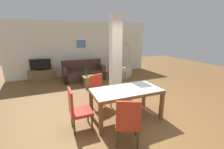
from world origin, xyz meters
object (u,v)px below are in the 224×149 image
object	(u,v)px
dining_chair_near_left	(128,121)
sofa	(83,73)
dining_table	(126,96)
coffee_table	(90,81)
dining_chair_head_left	(77,108)
floor_lamp	(130,46)
tv_screen	(41,65)
dining_chair_far_left	(99,90)
bottle	(86,73)
tv_stand	(42,75)
armchair	(120,72)

from	to	relation	value
dining_chair_near_left	sofa	xyz separation A→B (m)	(0.17, 4.61, -0.21)
dining_table	coffee_table	size ratio (longest dim) A/B	2.90
dining_table	dining_chair_head_left	distance (m)	1.21
floor_lamp	dining_table	bearing A→B (deg)	-120.26
dining_chair_near_left	floor_lamp	xyz separation A→B (m)	(2.86, 5.04, 0.95)
tv_screen	sofa	bearing A→B (deg)	164.87
dining_table	tv_screen	xyz separation A→B (m)	(-2.05, 4.48, 0.10)
dining_chair_far_left	coffee_table	distance (m)	1.97
sofa	bottle	size ratio (longest dim) A/B	6.31
dining_chair_far_left	dining_chair_head_left	size ratio (longest dim) A/B	1.00
sofa	floor_lamp	xyz separation A→B (m)	(2.69, 0.43, 1.16)
dining_table	dining_chair_head_left	world-z (taller)	dining_chair_head_left
dining_chair_head_left	sofa	bearing A→B (deg)	165.77
dining_chair_near_left	tv_screen	xyz separation A→B (m)	(-1.64, 5.33, 0.20)
dining_chair_far_left	coffee_table	xyz separation A→B (m)	(0.22, 1.94, -0.29)
dining_chair_far_left	tv_stand	world-z (taller)	dining_chair_far_left
dining_chair_far_left	dining_chair_near_left	bearing A→B (deg)	63.97
dining_chair_head_left	coffee_table	distance (m)	2.98
bottle	tv_screen	world-z (taller)	tv_screen
tv_stand	tv_screen	xyz separation A→B (m)	(0.00, 0.00, 0.48)
sofa	tv_screen	size ratio (longest dim) A/B	2.07
dining_chair_near_left	sofa	distance (m)	4.62
coffee_table	tv_screen	size ratio (longest dim) A/B	0.65
floor_lamp	dining_chair_far_left	bearing A→B (deg)	-130.52
dining_chair_far_left	floor_lamp	xyz separation A→B (m)	(2.86, 3.35, 0.95)
dining_chair_far_left	tv_screen	distance (m)	3.99
dining_chair_near_left	coffee_table	xyz separation A→B (m)	(0.22, 3.63, -0.29)
dining_table	floor_lamp	size ratio (longest dim) A/B	0.97
coffee_table	tv_screen	distance (m)	2.56
tv_screen	floor_lamp	distance (m)	4.57
bottle	armchair	bearing A→B (deg)	20.07
floor_lamp	dining_chair_near_left	bearing A→B (deg)	-119.59
dining_table	bottle	size ratio (longest dim) A/B	5.71
armchair	bottle	world-z (taller)	armchair
dining_chair_near_left	tv_stand	distance (m)	5.58
dining_chair_near_left	tv_stand	world-z (taller)	dining_chair_near_left
sofa	floor_lamp	bearing A→B (deg)	-171.03
dining_table	dining_chair_far_left	distance (m)	0.95
tv_stand	sofa	bearing A→B (deg)	-21.56
coffee_table	sofa	bearing A→B (deg)	92.75
dining_chair_near_left	bottle	bearing A→B (deg)	114.83
armchair	tv_screen	xyz separation A→B (m)	(-3.58, 0.96, 0.45)
dining_chair_near_left	dining_table	bearing A→B (deg)	90.00
dining_table	dining_chair_far_left	xyz separation A→B (m)	(-0.41, 0.85, -0.10)
bottle	tv_screen	bearing A→B (deg)	136.51
dining_chair_near_left	dining_chair_far_left	bearing A→B (deg)	116.10
dining_chair_head_left	sofa	distance (m)	3.89
coffee_table	armchair	bearing A→B (deg)	23.30
armchair	tv_screen	size ratio (longest dim) A/B	1.38
dining_chair_far_left	sofa	distance (m)	2.93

